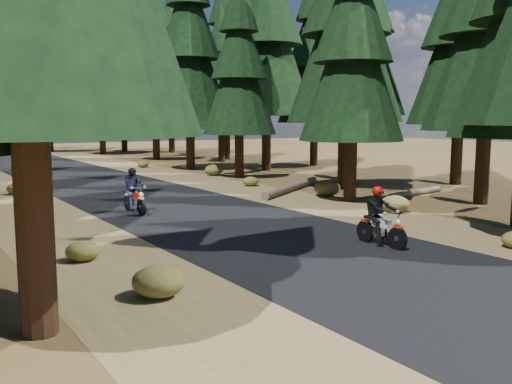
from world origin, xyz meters
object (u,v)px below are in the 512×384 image
Objects in this scene: log_near at (292,187)px; rider_lead at (381,226)px; rider_follow at (135,198)px; log_far at (416,192)px.

rider_lead reaches higher than log_near.
rider_follow is (-3.34, 7.76, 0.01)m from rider_lead.
rider_lead is at bearing -154.20° from log_far.
log_near is 3.79× the size of rider_lead.
log_far is 11.28m from rider_follow.
log_far is (3.38, -3.83, -0.04)m from log_near.
log_far is 9.74m from rider_lead.
log_far is 2.17× the size of rider_lead.
log_far is at bearing -144.82° from rider_lead.
rider_follow reaches higher than log_near.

